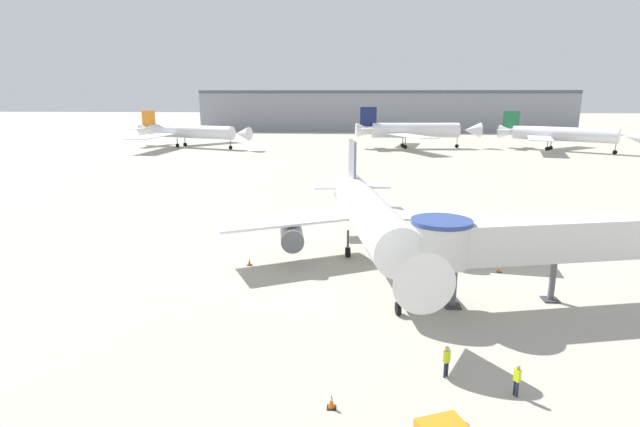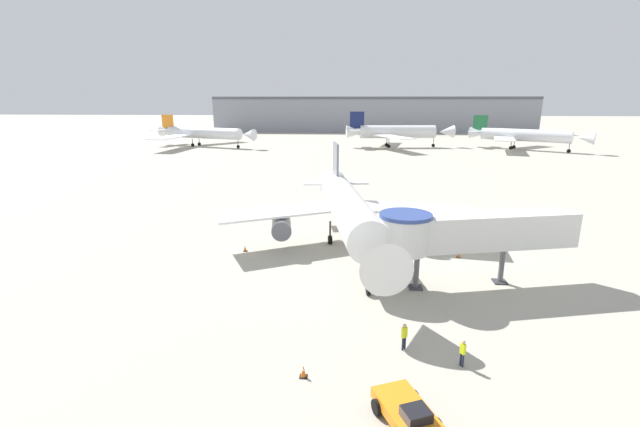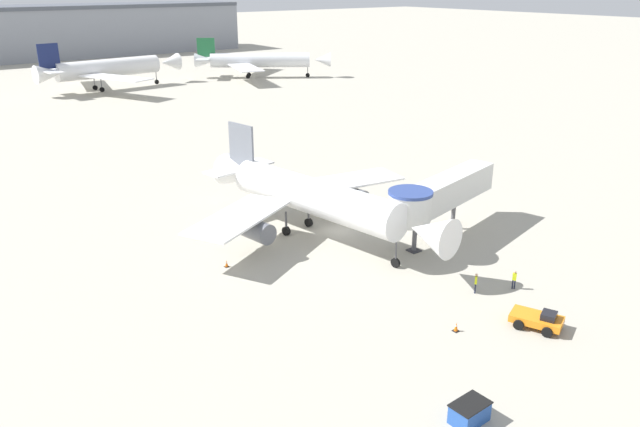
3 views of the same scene
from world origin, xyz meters
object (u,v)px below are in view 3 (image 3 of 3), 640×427
Objects in this scene: traffic_cone_apron_front at (456,327)px; background_jet_navy_tail at (106,68)px; service_container_blue at (469,412)px; background_jet_green_tail at (257,60)px; main_airplane at (310,197)px; ground_crew_wing_walker at (514,278)px; traffic_cone_starboard_wing at (399,215)px; ground_crew_marshaller at (476,282)px; jet_bridge at (437,195)px; traffic_cone_port_wing at (227,264)px; pushback_tug_orange at (538,319)px.

traffic_cone_apron_front is 122.49m from background_jet_navy_tail.
background_jet_green_tail is at bearing 63.52° from service_container_blue.
ground_crew_wing_walker is at bearing -80.16° from main_airplane.
service_container_blue reaches higher than traffic_cone_starboard_wing.
ground_crew_marshaller is at bearing 33.30° from ground_crew_wing_walker.
traffic_cone_port_wing is (-19.69, 6.82, -4.35)m from jet_bridge.
traffic_cone_apron_front is 6.66m from ground_crew_marshaller.
main_airplane is 12.57× the size of service_container_blue.
traffic_cone_apron_front is 9.16m from ground_crew_wing_walker.
main_airplane is at bearing 171.71° from traffic_cone_starboard_wing.
pushback_tug_orange is 24.20m from traffic_cone_starboard_wing.
main_airplane is 11.62m from traffic_cone_starboard_wing.
background_jet_navy_tail is (16.50, 121.29, 4.62)m from traffic_cone_apron_front.
main_airplane reaches higher than jet_bridge.
jet_bridge is 22.83× the size of traffic_cone_apron_front.
traffic_cone_port_wing reaches higher than traffic_cone_starboard_wing.
jet_bridge is 6.87× the size of service_container_blue.
pushback_tug_orange reaches higher than service_container_blue.
pushback_tug_orange is at bearing -92.14° from main_airplane.
traffic_cone_apron_front is 0.43× the size of ground_crew_wing_walker.
ground_crew_marshaller is 1.05× the size of ground_crew_wing_walker.
traffic_cone_port_wing is at bearing 178.30° from main_airplane.
traffic_cone_apron_front is (7.07, 7.24, -0.31)m from service_container_blue.
service_container_blue is at bearing -171.97° from background_jet_green_tail.
service_container_blue is 16.56m from ground_crew_marshaller.
background_jet_green_tail is (48.90, 113.76, 3.46)m from ground_crew_marshaller.
ground_crew_marshaller reaches higher than traffic_cone_port_wing.
main_airplane is at bearing -174.27° from background_jet_green_tail.
service_container_blue is at bearing -117.29° from main_airplane.
background_jet_navy_tail is (24.66, 101.42, 4.64)m from traffic_cone_port_wing.
service_container_blue is at bearing 163.82° from background_jet_navy_tail.
main_airplane is 0.92× the size of background_jet_green_tail.
background_jet_navy_tail reaches higher than ground_crew_marshaller.
main_airplane is at bearing 71.91° from service_container_blue.
main_airplane is 101.07m from background_jet_navy_tail.
service_container_blue is (-9.30, -28.47, -3.52)m from main_airplane.
traffic_cone_starboard_wing is 18.06m from ground_crew_marshaller.
pushback_tug_orange is 1.76× the size of service_container_blue.
background_jet_green_tail reaches higher than pushback_tug_orange.
background_jet_green_tail is at bearing 52.03° from main_airplane.
ground_crew_wing_walker reaches higher than pushback_tug_orange.
jet_bridge reaches higher than traffic_cone_apron_front.
jet_bridge is at bearing -168.10° from background_jet_green_tail.
ground_crew_marshaller reaches higher than ground_crew_wing_walker.
pushback_tug_orange is at bearing 47.52° from ground_crew_marshaller.
service_container_blue is 27.13m from traffic_cone_port_wing.
traffic_cone_port_wing is 0.40× the size of ground_crew_wing_walker.
traffic_cone_apron_front is (-5.26, 3.26, -0.34)m from pushback_tug_orange.
ground_crew_marshaller is at bearing 38.72° from service_container_blue.
jet_bridge reaches higher than traffic_cone_port_wing.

